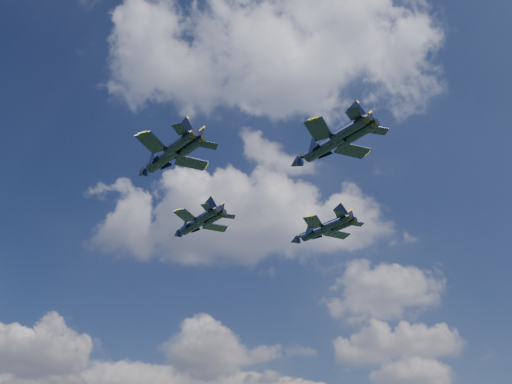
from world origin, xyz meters
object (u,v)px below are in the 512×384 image
(jet_left, at_px, (162,160))
(jet_right, at_px, (315,232))
(jet_slot, at_px, (322,148))
(jet_lead, at_px, (192,226))

(jet_left, height_order, jet_right, jet_left)
(jet_right, bearing_deg, jet_slot, -138.14)
(jet_left, bearing_deg, jet_lead, 40.03)
(jet_right, bearing_deg, jet_left, 175.24)
(jet_left, xyz_separation_m, jet_right, (24.05, 26.36, -1.54))
(jet_left, distance_m, jet_right, 35.72)
(jet_lead, distance_m, jet_left, 24.90)
(jet_right, distance_m, jet_slot, 24.91)
(jet_left, bearing_deg, jet_slot, -48.18)
(jet_lead, relative_size, jet_slot, 0.93)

